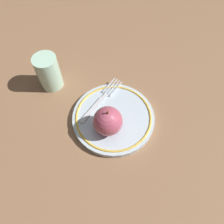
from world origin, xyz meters
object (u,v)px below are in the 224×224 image
plate (112,118)px  apple_red_whole (108,121)px  drinking_glass (49,72)px  fork (100,101)px

plate → apple_red_whole: (-0.02, -0.03, 0.05)m
plate → drinking_glass: bearing=135.4°
fork → drinking_glass: drinking_glass is taller
apple_red_whole → fork: 0.09m
plate → fork: 0.06m
apple_red_whole → fork: apple_red_whole is taller
plate → fork: (-0.03, 0.05, 0.01)m
apple_red_whole → plate: bearing=63.9°
apple_red_whole → drinking_glass: bearing=126.6°
fork → drinking_glass: bearing=97.1°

